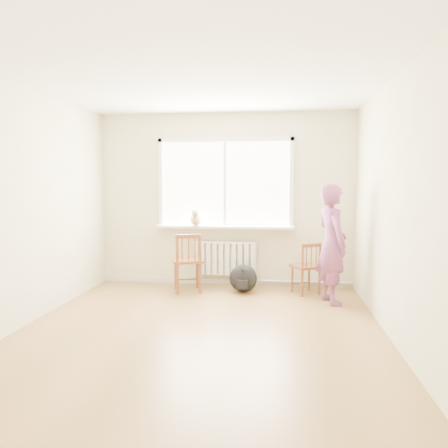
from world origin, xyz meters
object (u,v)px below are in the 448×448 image
(chair_right, at_px, (307,268))
(backpack, at_px, (243,278))
(chair_left, at_px, (188,263))
(cat, at_px, (196,218))
(person, at_px, (332,244))

(chair_right, bearing_deg, backpack, -27.47)
(chair_left, height_order, backpack, chair_left)
(chair_left, bearing_deg, backpack, 168.82)
(chair_left, height_order, cat, cat)
(chair_right, bearing_deg, person, 97.09)
(chair_left, bearing_deg, chair_right, 164.99)
(person, bearing_deg, cat, 51.50)
(person, xyz_separation_m, cat, (-1.98, 0.72, 0.27))
(chair_left, relative_size, backpack, 2.13)
(person, bearing_deg, chair_right, 15.98)
(person, distance_m, cat, 2.13)
(chair_right, height_order, backpack, chair_right)
(backpack, bearing_deg, person, -19.20)
(chair_left, height_order, chair_right, chair_left)
(chair_left, xyz_separation_m, backpack, (0.81, 0.10, -0.24))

